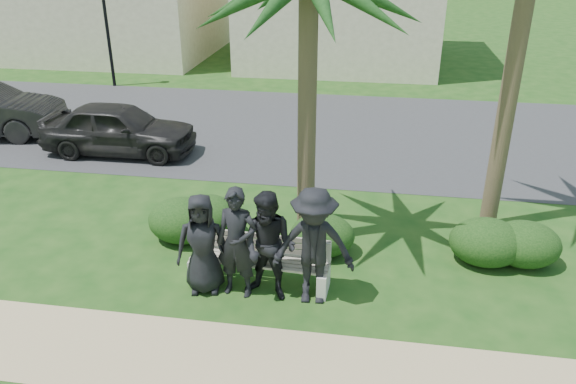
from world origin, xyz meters
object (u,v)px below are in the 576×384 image
(man_c, at_px, (269,247))
(man_b, at_px, (237,243))
(man_a, at_px, (202,244))
(man_d, at_px, (314,247))
(park_bench, at_px, (260,264))
(street_lamp, at_px, (104,4))
(car_a, at_px, (119,129))

(man_c, bearing_deg, man_b, -168.73)
(man_a, bearing_deg, man_d, -11.52)
(park_bench, height_order, man_c, man_c)
(man_c, relative_size, man_d, 0.93)
(man_d, bearing_deg, man_c, 176.79)
(street_lamp, xyz_separation_m, park_bench, (8.03, -11.87, -2.58))
(street_lamp, height_order, man_a, street_lamp)
(man_a, xyz_separation_m, car_a, (-3.95, 5.59, -0.17))
(man_a, relative_size, man_d, 0.87)
(car_a, bearing_deg, man_c, -138.96)
(man_a, distance_m, man_b, 0.57)
(man_b, bearing_deg, car_a, 135.24)
(man_b, relative_size, man_d, 0.95)
(park_bench, bearing_deg, car_a, 135.24)
(man_d, bearing_deg, man_b, 176.20)
(man_c, bearing_deg, car_a, 144.60)
(man_b, height_order, man_c, man_b)
(man_d, distance_m, car_a, 8.01)
(park_bench, distance_m, car_a, 7.13)
(park_bench, xyz_separation_m, man_a, (-0.84, -0.31, 0.48))
(man_d, bearing_deg, car_a, 132.37)
(man_a, bearing_deg, man_b, -11.88)
(park_bench, height_order, man_a, man_a)
(man_b, distance_m, man_d, 1.19)
(man_a, bearing_deg, car_a, 114.60)
(park_bench, bearing_deg, man_d, -17.14)
(park_bench, distance_m, man_a, 1.02)
(street_lamp, relative_size, man_c, 2.38)
(street_lamp, height_order, park_bench, street_lamp)
(man_d, bearing_deg, park_bench, 156.75)
(man_c, bearing_deg, park_bench, 137.69)
(street_lamp, relative_size, car_a, 1.09)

